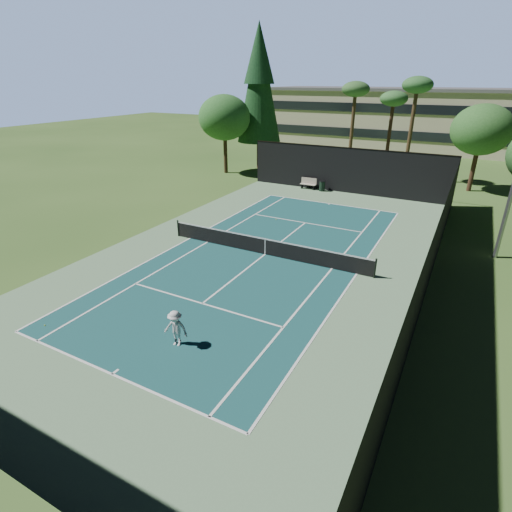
{
  "coord_description": "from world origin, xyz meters",
  "views": [
    {
      "loc": [
        9.72,
        -19.29,
        9.55
      ],
      "look_at": [
        1.0,
        -3.0,
        1.3
      ],
      "focal_mm": 28.0,
      "sensor_mm": 36.0,
      "label": 1
    }
  ],
  "objects_px": {
    "tennis_net": "(265,246)",
    "tennis_ball_b": "(218,234)",
    "player": "(176,328)",
    "tennis_ball_c": "(272,244)",
    "tennis_ball_d": "(276,220)",
    "park_bench": "(309,183)",
    "trash_bin": "(322,186)",
    "tennis_ball_a": "(45,325)"
  },
  "relations": [
    {
      "from": "player",
      "to": "tennis_ball_a",
      "type": "distance_m",
      "value": 6.0
    },
    {
      "from": "tennis_ball_b",
      "to": "tennis_ball_d",
      "type": "bearing_deg",
      "value": 64.85
    },
    {
      "from": "tennis_ball_b",
      "to": "tennis_ball_c",
      "type": "relative_size",
      "value": 1.12
    },
    {
      "from": "tennis_ball_d",
      "to": "trash_bin",
      "type": "height_order",
      "value": "trash_bin"
    },
    {
      "from": "tennis_net",
      "to": "tennis_ball_d",
      "type": "relative_size",
      "value": 182.24
    },
    {
      "from": "tennis_ball_c",
      "to": "park_bench",
      "type": "bearing_deg",
      "value": 102.27
    },
    {
      "from": "tennis_ball_a",
      "to": "trash_bin",
      "type": "distance_m",
      "value": 26.66
    },
    {
      "from": "tennis_net",
      "to": "tennis_ball_a",
      "type": "height_order",
      "value": "tennis_net"
    },
    {
      "from": "park_bench",
      "to": "tennis_ball_d",
      "type": "bearing_deg",
      "value": -82.57
    },
    {
      "from": "tennis_ball_b",
      "to": "park_bench",
      "type": "distance_m",
      "value": 14.22
    },
    {
      "from": "tennis_ball_d",
      "to": "tennis_net",
      "type": "bearing_deg",
      "value": -70.48
    },
    {
      "from": "tennis_net",
      "to": "tennis_ball_b",
      "type": "height_order",
      "value": "tennis_net"
    },
    {
      "from": "player",
      "to": "tennis_ball_c",
      "type": "distance_m",
      "value": 11.13
    },
    {
      "from": "tennis_net",
      "to": "tennis_ball_d",
      "type": "distance_m",
      "value": 6.37
    },
    {
      "from": "tennis_ball_a",
      "to": "trash_bin",
      "type": "relative_size",
      "value": 0.06
    },
    {
      "from": "tennis_ball_a",
      "to": "tennis_ball_c",
      "type": "bearing_deg",
      "value": 70.49
    },
    {
      "from": "tennis_net",
      "to": "tennis_ball_d",
      "type": "bearing_deg",
      "value": 109.52
    },
    {
      "from": "player",
      "to": "trash_bin",
      "type": "height_order",
      "value": "player"
    },
    {
      "from": "tennis_ball_c",
      "to": "tennis_ball_d",
      "type": "height_order",
      "value": "tennis_ball_d"
    },
    {
      "from": "tennis_net",
      "to": "trash_bin",
      "type": "xyz_separation_m",
      "value": [
        -1.97,
        15.48,
        -0.08
      ]
    },
    {
      "from": "trash_bin",
      "to": "player",
      "type": "bearing_deg",
      "value": -83.34
    },
    {
      "from": "trash_bin",
      "to": "tennis_ball_c",
      "type": "bearing_deg",
      "value": -83.23
    },
    {
      "from": "tennis_ball_c",
      "to": "tennis_ball_d",
      "type": "xyz_separation_m",
      "value": [
        -1.79,
        4.37,
        0.0
      ]
    },
    {
      "from": "tennis_ball_a",
      "to": "tennis_ball_c",
      "type": "relative_size",
      "value": 0.88
    },
    {
      "from": "tennis_net",
      "to": "tennis_ball_d",
      "type": "xyz_separation_m",
      "value": [
        -2.12,
        5.99,
        -0.52
      ]
    },
    {
      "from": "tennis_net",
      "to": "park_bench",
      "type": "relative_size",
      "value": 8.6
    },
    {
      "from": "tennis_ball_d",
      "to": "tennis_ball_b",
      "type": "bearing_deg",
      "value": -115.15
    },
    {
      "from": "player",
      "to": "tennis_ball_c",
      "type": "bearing_deg",
      "value": 86.68
    },
    {
      "from": "tennis_net",
      "to": "tennis_ball_d",
      "type": "height_order",
      "value": "tennis_net"
    },
    {
      "from": "tennis_ball_b",
      "to": "tennis_ball_c",
      "type": "height_order",
      "value": "tennis_ball_b"
    },
    {
      "from": "tennis_ball_a",
      "to": "tennis_ball_d",
      "type": "relative_size",
      "value": 0.85
    },
    {
      "from": "tennis_ball_b",
      "to": "tennis_ball_d",
      "type": "height_order",
      "value": "tennis_ball_b"
    },
    {
      "from": "tennis_ball_c",
      "to": "trash_bin",
      "type": "height_order",
      "value": "trash_bin"
    },
    {
      "from": "tennis_ball_b",
      "to": "park_bench",
      "type": "height_order",
      "value": "park_bench"
    },
    {
      "from": "player",
      "to": "park_bench",
      "type": "height_order",
      "value": "player"
    },
    {
      "from": "tennis_ball_c",
      "to": "tennis_ball_b",
      "type": "bearing_deg",
      "value": -177.86
    },
    {
      "from": "tennis_ball_b",
      "to": "tennis_ball_c",
      "type": "xyz_separation_m",
      "value": [
        3.92,
        0.15,
        -0.0
      ]
    },
    {
      "from": "tennis_net",
      "to": "player",
      "type": "xyz_separation_m",
      "value": [
        0.93,
        -9.42,
        0.2
      ]
    },
    {
      "from": "player",
      "to": "park_bench",
      "type": "bearing_deg",
      "value": 89.93
    },
    {
      "from": "tennis_ball_d",
      "to": "tennis_ball_c",
      "type": "bearing_deg",
      "value": -67.69
    },
    {
      "from": "tennis_ball_c",
      "to": "trash_bin",
      "type": "bearing_deg",
      "value": 96.77
    },
    {
      "from": "player",
      "to": "tennis_ball_b",
      "type": "distance_m",
      "value": 12.07
    }
  ]
}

